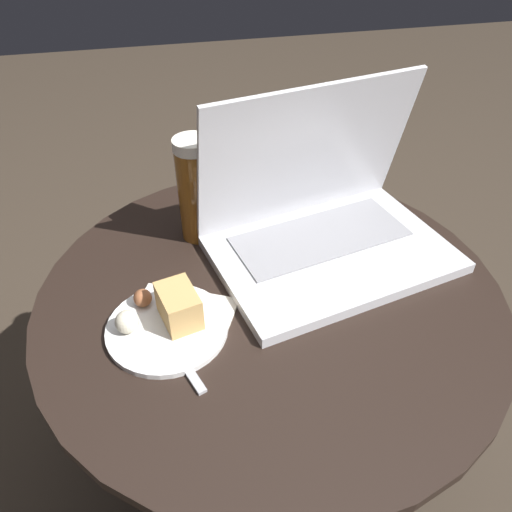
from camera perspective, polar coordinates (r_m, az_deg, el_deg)
name	(u,v)px	position (r m, az deg, el deg)	size (l,w,h in m)	color
ground_plane	(266,456)	(1.17, 1.17, -21.90)	(6.00, 6.00, 0.00)	#382D23
table	(269,343)	(0.86, 1.49, -9.94)	(0.72, 0.72, 0.50)	black
napkin	(182,315)	(0.74, -8.48, -6.70)	(0.18, 0.16, 0.00)	silver
laptop	(323,220)	(0.83, 7.67, 4.04)	(0.42, 0.33, 0.27)	silver
beer_glass	(196,190)	(0.83, -6.85, 7.52)	(0.06, 0.06, 0.18)	brown
snack_plate	(167,319)	(0.72, -10.08, -7.05)	(0.17, 0.17, 0.06)	white
fork	(167,338)	(0.71, -10.10, -9.24)	(0.08, 0.18, 0.00)	#B2B2B7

